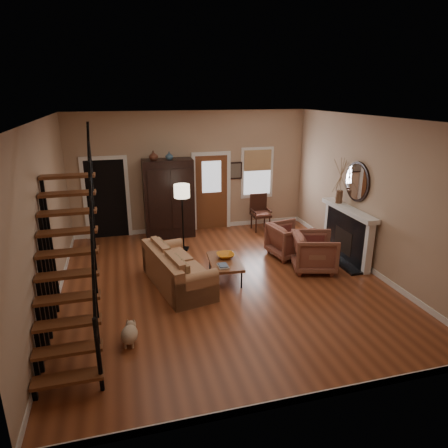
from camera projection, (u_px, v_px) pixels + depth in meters
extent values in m
plane|color=brown|center=(224.00, 283.00, 8.27)|extent=(7.00, 7.00, 0.00)
plane|color=white|center=(224.00, 119.00, 7.22)|extent=(7.00, 7.00, 0.00)
cube|color=tan|center=(192.00, 173.00, 10.96)|extent=(6.50, 0.04, 3.30)
cube|color=tan|center=(45.00, 219.00, 6.96)|extent=(0.04, 7.00, 3.30)
cube|color=tan|center=(371.00, 196.00, 8.54)|extent=(0.04, 7.00, 3.30)
cube|color=black|center=(107.00, 198.00, 10.72)|extent=(1.00, 0.36, 2.10)
cube|color=brown|center=(211.00, 193.00, 11.26)|extent=(0.90, 0.06, 2.10)
cube|color=silver|center=(257.00, 173.00, 11.42)|extent=(0.96, 0.06, 1.46)
cube|color=black|center=(348.00, 235.00, 9.31)|extent=(0.24, 1.60, 1.15)
cube|color=white|center=(349.00, 210.00, 9.10)|extent=(0.30, 1.95, 0.10)
cylinder|color=silver|center=(357.00, 182.00, 8.92)|extent=(0.05, 0.90, 0.90)
imported|color=#4C2619|center=(153.00, 156.00, 10.11)|extent=(0.24, 0.24, 0.25)
imported|color=#334C60|center=(169.00, 156.00, 10.21)|extent=(0.20, 0.20, 0.21)
imported|color=orange|center=(225.00, 255.00, 8.46)|extent=(0.37, 0.37, 0.09)
imported|color=maroon|center=(314.00, 252.00, 8.76)|extent=(1.13, 1.11, 0.84)
imported|color=maroon|center=(289.00, 240.00, 9.51)|extent=(1.02, 1.00, 0.80)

